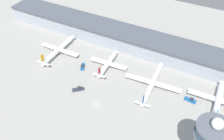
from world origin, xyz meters
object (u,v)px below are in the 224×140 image
Objects in this scene: service_truck_catering at (190,100)px; service_truck_fuel at (78,89)px; airplane_gate_alpha at (59,50)px; airplane_gate_charlie at (152,83)px; airplane_gate_delta at (218,100)px; service_truck_baggage at (83,67)px; airplane_gate_bravo at (108,63)px.

service_truck_fuel is at bearing -160.22° from service_truck_catering.
airplane_gate_charlie is (83.69, -1.63, 0.22)m from airplane_gate_alpha.
airplane_gate_charlie is 1.12× the size of airplane_gate_delta.
service_truck_catering is (111.95, -2.07, -2.93)m from airplane_gate_alpha.
airplane_gate_alpha is at bearing 142.78° from service_truck_fuel.
airplane_gate_delta is (128.57, 2.99, 0.56)m from airplane_gate_alpha.
airplane_gate_delta is 101.70m from service_truck_baggage.
airplane_gate_alpha is 5.15× the size of service_truck_catering.
service_truck_baggage is (-84.58, -4.40, -0.05)m from service_truck_catering.
service_truck_baggage is (-56.31, -4.84, -3.20)m from airplane_gate_charlie.
service_truck_fuel is (-74.12, -26.66, -0.03)m from service_truck_catering.
airplane_gate_delta is at bearing 5.88° from airplane_gate_charlie.
airplane_gate_charlie is at bearing -1.12° from airplane_gate_alpha.
airplane_gate_charlie is 5.70× the size of service_truck_fuel.
airplane_gate_alpha reaches higher than service_truck_baggage.
airplane_gate_bravo is at bearing 172.85° from airplane_gate_charlie.
airplane_gate_charlie reaches higher than airplane_gate_bravo.
service_truck_fuel is (-90.74, -31.72, -3.52)m from airplane_gate_delta.
airplane_gate_bravo reaches higher than service_truck_catering.
service_truck_catering is at bearing -1.06° from airplane_gate_alpha.
service_truck_baggage is at bearing -13.31° from airplane_gate_alpha.
airplane_gate_alpha reaches higher than airplane_gate_charlie.
airplane_gate_delta is 17.72m from service_truck_catering.
airplane_gate_delta is at bearing 5.34° from service_truck_baggage.
airplane_gate_delta is (83.58, -0.23, 0.66)m from airplane_gate_bravo.
service_truck_fuel is at bearing -64.83° from service_truck_baggage.
airplane_gate_alpha is 47.60m from service_truck_fuel.
service_truck_catering is 84.69m from service_truck_baggage.
airplane_gate_alpha is 1.29× the size of airplane_gate_bravo.
airplane_gate_bravo is (44.99, 3.22, -0.10)m from airplane_gate_alpha.
airplane_gate_alpha is 5.17× the size of service_truck_baggage.
airplane_gate_alpha is at bearing -178.67° from airplane_gate_delta.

